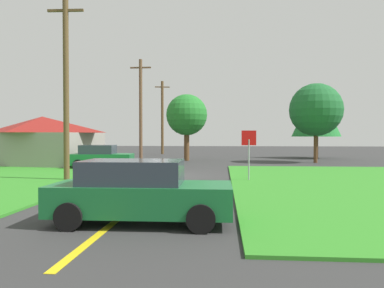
# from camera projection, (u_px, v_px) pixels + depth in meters

# --- Properties ---
(ground_plane) EXTENTS (120.00, 120.00, 0.00)m
(ground_plane) POSITION_uv_depth(u_px,v_px,m) (173.00, 176.00, 20.96)
(ground_plane) COLOR #343434
(grass_verge_right) EXTENTS (12.00, 20.00, 0.08)m
(grass_verge_right) POSITION_uv_depth(u_px,v_px,m) (370.00, 186.00, 16.21)
(grass_verge_right) COLOR #338A26
(grass_verge_right) RESTS_ON ground
(lane_stripe_center) EXTENTS (0.20, 14.00, 0.01)m
(lane_stripe_center) POSITION_uv_depth(u_px,v_px,m) (142.00, 200.00, 12.98)
(lane_stripe_center) COLOR yellow
(lane_stripe_center) RESTS_ON ground
(stop_sign) EXTENTS (0.72, 0.14, 2.50)m
(stop_sign) POSITION_uv_depth(u_px,v_px,m) (249.00, 146.00, 18.20)
(stop_sign) COLOR #9EA0A8
(stop_sign) RESTS_ON ground
(parked_car_near_building) EXTENTS (4.16, 2.30, 1.62)m
(parked_car_near_building) POSITION_uv_depth(u_px,v_px,m) (101.00, 157.00, 25.26)
(parked_car_near_building) COLOR #196B33
(parked_car_near_building) RESTS_ON ground
(car_behind_on_main_road) EXTENTS (4.60, 1.99, 1.62)m
(car_behind_on_main_road) POSITION_uv_depth(u_px,v_px,m) (139.00, 192.00, 9.49)
(car_behind_on_main_road) COLOR #196B33
(car_behind_on_main_road) RESTS_ON ground
(utility_pole_near) EXTENTS (1.80, 0.28, 9.17)m
(utility_pole_near) POSITION_uv_depth(u_px,v_px,m) (66.00, 86.00, 18.40)
(utility_pole_near) COLOR brown
(utility_pole_near) RESTS_ON ground
(utility_pole_mid) EXTENTS (1.80, 0.28, 8.80)m
(utility_pole_mid) POSITION_uv_depth(u_px,v_px,m) (141.00, 109.00, 31.90)
(utility_pole_mid) COLOR brown
(utility_pole_mid) RESTS_ON ground
(utility_pole_far) EXTENTS (1.79, 0.46, 8.93)m
(utility_pole_far) POSITION_uv_depth(u_px,v_px,m) (162.00, 117.00, 45.49)
(utility_pole_far) COLOR brown
(utility_pole_far) RESTS_ON ground
(oak_tree_left) EXTENTS (4.36, 4.36, 6.58)m
(oak_tree_left) POSITION_uv_depth(u_px,v_px,m) (316.00, 110.00, 30.69)
(oak_tree_left) COLOR brown
(oak_tree_left) RESTS_ON ground
(pine_tree_center) EXTENTS (4.76, 4.76, 7.41)m
(pine_tree_center) POSITION_uv_depth(u_px,v_px,m) (316.00, 110.00, 36.93)
(pine_tree_center) COLOR brown
(pine_tree_center) RESTS_ON ground
(oak_tree_right) EXTENTS (3.71, 3.71, 6.00)m
(oak_tree_right) POSITION_uv_depth(u_px,v_px,m) (187.00, 115.00, 33.52)
(oak_tree_right) COLOR brown
(oak_tree_right) RESTS_ON ground
(barn) EXTENTS (8.50, 6.80, 3.73)m
(barn) POSITION_uv_depth(u_px,v_px,m) (42.00, 141.00, 28.63)
(barn) COLOR gray
(barn) RESTS_ON ground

